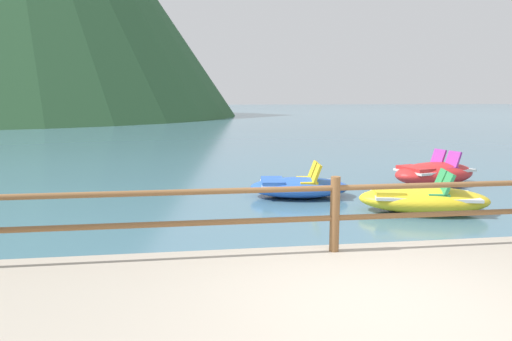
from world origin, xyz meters
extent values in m
plane|color=#477084|center=(0.00, 40.00, 0.00)|extent=(200.00, 200.00, 0.00)
cylinder|color=brown|center=(0.00, 1.55, 0.88)|extent=(0.12, 0.12, 0.95)
cylinder|color=brown|center=(0.00, 1.55, 1.21)|extent=(23.80, 0.07, 0.07)
cylinder|color=brown|center=(0.00, 1.55, 0.83)|extent=(23.80, 0.07, 0.07)
ellipsoid|color=blue|center=(0.76, 6.62, 0.22)|extent=(2.44, 1.56, 0.44)
cube|color=silver|center=(0.76, 6.62, 0.30)|extent=(1.91, 1.27, 0.06)
cube|color=yellow|center=(0.96, 6.86, 0.37)|extent=(0.44, 0.44, 0.08)
cube|color=yellow|center=(1.14, 6.84, 0.59)|extent=(0.25, 0.42, 0.43)
cube|color=yellow|center=(0.90, 6.34, 0.37)|extent=(0.44, 0.44, 0.08)
cube|color=yellow|center=(1.08, 6.32, 0.59)|extent=(0.25, 0.42, 0.43)
cube|color=blue|center=(0.13, 6.69, 0.36)|extent=(0.61, 0.97, 0.12)
ellipsoid|color=yellow|center=(2.90, 4.80, 0.26)|extent=(2.80, 1.82, 0.51)
cube|color=silver|center=(2.90, 4.80, 0.35)|extent=(2.19, 1.46, 0.06)
cube|color=#339956|center=(3.15, 4.98, 0.42)|extent=(0.49, 0.49, 0.08)
cube|color=#339956|center=(3.32, 4.94, 0.64)|extent=(0.30, 0.44, 0.43)
cube|color=#339956|center=(3.03, 4.52, 0.42)|extent=(0.49, 0.49, 0.08)
cube|color=#339956|center=(3.20, 4.47, 0.64)|extent=(0.30, 0.44, 0.43)
cube|color=yellow|center=(2.22, 4.98, 0.41)|extent=(0.76, 0.96, 0.12)
ellipsoid|color=red|center=(4.66, 7.58, 0.30)|extent=(2.67, 1.89, 0.60)
cube|color=silver|center=(4.66, 7.58, 0.40)|extent=(2.09, 1.52, 0.06)
cube|color=purple|center=(4.76, 7.88, 0.47)|extent=(0.49, 0.49, 0.08)
cube|color=purple|center=(4.93, 7.92, 0.69)|extent=(0.31, 0.44, 0.43)
cube|color=purple|center=(4.90, 7.38, 0.47)|extent=(0.49, 0.49, 0.08)
cube|color=purple|center=(5.07, 7.43, 0.69)|extent=(0.31, 0.44, 0.43)
cube|color=red|center=(4.02, 7.40, 0.46)|extent=(0.75, 1.01, 0.12)
cone|color=#2D5633|center=(-11.79, 62.69, 11.88)|extent=(29.05, 29.05, 23.76)
camera|label=1|loc=(-1.77, -3.93, 2.32)|focal=32.93mm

